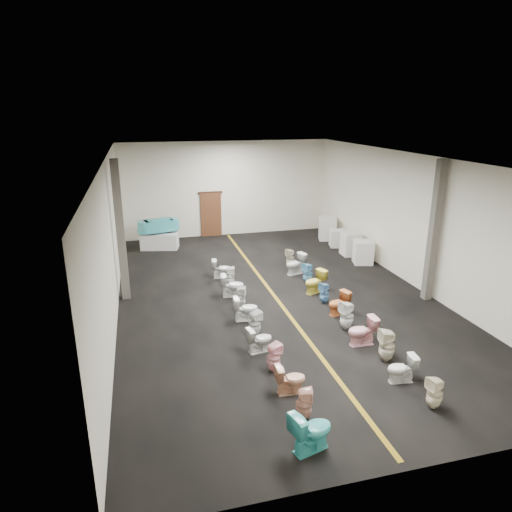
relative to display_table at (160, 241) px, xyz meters
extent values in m
plane|color=black|center=(3.36, -6.39, -0.35)|extent=(16.00, 16.00, 0.00)
plane|color=black|center=(3.36, -6.39, 4.15)|extent=(16.00, 16.00, 0.00)
plane|color=beige|center=(3.36, 1.61, 1.90)|extent=(10.00, 0.00, 10.00)
plane|color=beige|center=(3.36, -14.39, 1.90)|extent=(10.00, 0.00, 10.00)
plane|color=beige|center=(-1.64, -6.39, 1.90)|extent=(0.00, 16.00, 16.00)
plane|color=beige|center=(8.36, -6.39, 1.90)|extent=(0.00, 16.00, 16.00)
cube|color=olive|center=(3.36, -6.39, -0.35)|extent=(0.12, 15.60, 0.01)
cube|color=#562D19|center=(2.56, 1.55, 0.70)|extent=(1.00, 0.10, 2.10)
cube|color=#331C11|center=(2.56, 1.56, 1.77)|extent=(1.15, 0.08, 0.10)
cube|color=#59544C|center=(-1.39, -5.39, 1.90)|extent=(0.25, 0.25, 4.50)
cube|color=#59544C|center=(8.11, -7.89, 1.90)|extent=(0.25, 0.25, 4.50)
cube|color=white|center=(0.00, 0.00, 0.00)|extent=(1.73, 1.13, 0.71)
cube|color=teal|center=(0.00, 0.00, 0.70)|extent=(1.33, 0.94, 0.50)
cylinder|color=teal|center=(-0.58, -0.15, 0.70)|extent=(0.66, 0.66, 0.50)
cylinder|color=teal|center=(0.58, 0.15, 0.70)|extent=(0.66, 0.66, 0.50)
cube|color=teal|center=(0.00, 0.00, 0.90)|extent=(1.08, 0.69, 0.20)
cube|color=white|center=(7.76, -4.11, 0.11)|extent=(0.88, 0.88, 0.93)
cube|color=silver|center=(7.76, -2.98, 0.14)|extent=(0.74, 0.74, 0.98)
cube|color=silver|center=(7.76, -1.67, 0.02)|extent=(0.80, 0.80, 0.75)
cube|color=silver|center=(7.76, -0.50, 0.18)|extent=(0.94, 0.94, 1.08)
imported|color=#3AB3B3|center=(1.94, -13.48, 0.06)|extent=(0.90, 0.66, 0.82)
imported|color=#E4A58F|center=(2.11, -12.63, -0.01)|extent=(0.39, 0.38, 0.70)
imported|color=#E7A883|center=(2.13, -11.72, -0.01)|extent=(0.67, 0.40, 0.68)
imported|color=#F6AEB5|center=(2.03, -10.80, 0.01)|extent=(0.43, 0.43, 0.72)
imported|color=silver|center=(1.94, -9.83, -0.01)|extent=(0.72, 0.49, 0.68)
imported|color=silver|center=(2.04, -8.99, 0.01)|extent=(0.43, 0.43, 0.74)
imported|color=white|center=(2.02, -7.97, 0.01)|extent=(0.75, 0.46, 0.73)
imported|color=silver|center=(2.06, -7.10, 0.00)|extent=(0.42, 0.41, 0.71)
imported|color=white|center=(2.01, -6.13, 0.03)|extent=(0.82, 0.55, 0.77)
imported|color=white|center=(2.11, -5.22, 0.00)|extent=(0.37, 0.37, 0.71)
imported|color=white|center=(1.98, -4.33, 0.00)|extent=(0.75, 0.51, 0.71)
imported|color=#EFE3C2|center=(4.85, -12.97, 0.00)|extent=(0.38, 0.37, 0.72)
imported|color=white|center=(4.71, -11.95, -0.02)|extent=(0.69, 0.44, 0.66)
imported|color=beige|center=(4.85, -11.05, 0.07)|extent=(0.43, 0.42, 0.85)
imported|color=#F6AFB3|center=(4.64, -10.16, 0.04)|extent=(0.76, 0.43, 0.78)
imported|color=white|center=(4.63, -9.25, 0.07)|extent=(0.48, 0.47, 0.84)
imported|color=#D26F35|center=(4.83, -8.28, 0.00)|extent=(0.79, 0.61, 0.71)
imported|color=#609ACB|center=(4.74, -7.39, -0.01)|extent=(0.40, 0.40, 0.68)
imported|color=#E3D04A|center=(4.76, -6.52, 0.04)|extent=(0.87, 0.69, 0.78)
imported|color=#69B3D9|center=(4.84, -5.63, 0.02)|extent=(0.44, 0.44, 0.75)
imported|color=silver|center=(4.74, -4.61, 0.04)|extent=(0.87, 0.65, 0.79)
imported|color=beige|center=(4.82, -3.75, 0.00)|extent=(0.37, 0.36, 0.72)
camera|label=1|loc=(-0.74, -19.84, 5.57)|focal=32.00mm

